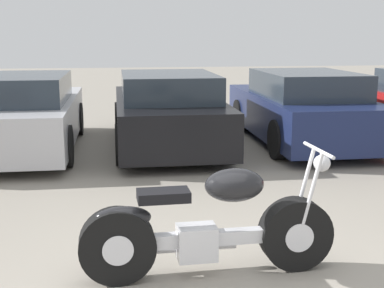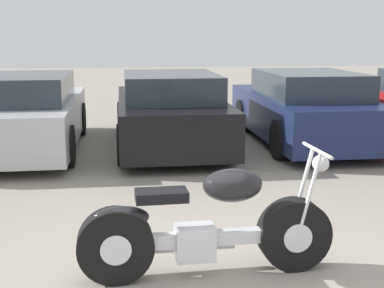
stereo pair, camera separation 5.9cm
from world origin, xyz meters
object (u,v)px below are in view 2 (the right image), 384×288
object	(u,v)px
parked_car_silver	(24,114)
parked_car_black	(169,112)
parked_car_navy	(304,109)
motorcycle	(205,228)

from	to	relation	value
parked_car_silver	parked_car_black	distance (m)	2.62
parked_car_navy	parked_car_silver	bearing A→B (deg)	-179.40
motorcycle	parked_car_black	size ratio (longest dim) A/B	0.50
parked_car_silver	parked_car_black	world-z (taller)	same
parked_car_silver	parked_car_black	size ratio (longest dim) A/B	1.00
parked_car_silver	motorcycle	bearing A→B (deg)	-66.11
parked_car_black	parked_car_navy	xyz separation A→B (m)	(2.62, 0.06, 0.00)
parked_car_black	parked_car_navy	bearing A→B (deg)	1.21
parked_car_black	parked_car_navy	distance (m)	2.62
motorcycle	parked_car_black	distance (m)	5.49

